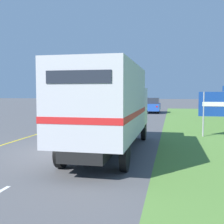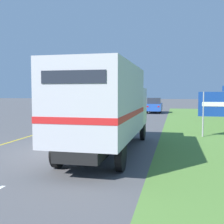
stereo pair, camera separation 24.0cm
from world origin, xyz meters
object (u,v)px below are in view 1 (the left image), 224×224
(lead_car_blue_ahead, at_px, (153,105))
(highway_sign, at_px, (216,105))
(horse_trailer_truck, at_px, (109,106))
(lead_car_white, at_px, (108,109))

(lead_car_blue_ahead, bearing_deg, highway_sign, -75.32)
(horse_trailer_truck, height_order, highway_sign, horse_trailer_truck)
(horse_trailer_truck, distance_m, highway_sign, 7.49)
(lead_car_blue_ahead, bearing_deg, lead_car_white, -111.21)
(horse_trailer_truck, xyz_separation_m, lead_car_white, (-3.35, 14.59, -1.02))
(lead_car_white, distance_m, highway_sign, 12.34)
(horse_trailer_truck, height_order, lead_car_blue_ahead, horse_trailer_truck)
(lead_car_white, bearing_deg, highway_sign, -47.20)
(horse_trailer_truck, distance_m, lead_car_white, 15.01)
(horse_trailer_truck, bearing_deg, lead_car_blue_ahead, 89.46)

